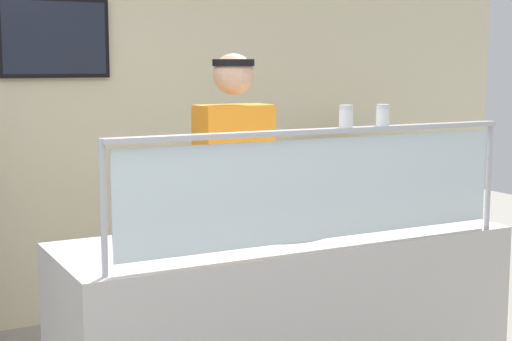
{
  "coord_description": "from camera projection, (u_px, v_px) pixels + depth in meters",
  "views": [
    {
      "loc": [
        -0.68,
        -2.56,
        1.7
      ],
      "look_at": [
        0.88,
        0.39,
        1.24
      ],
      "focal_mm": 54.14,
      "sensor_mm": 36.0,
      "label": 1
    }
  ],
  "objects": [
    {
      "name": "serving_counter",
      "position": [
        285.0,
        337.0,
        3.51
      ],
      "size": [
        2.03,
        0.7,
        0.95
      ],
      "primitive_type": "cube",
      "color": "#BCB7B2",
      "rests_on": "ground"
    },
    {
      "name": "worker_figure",
      "position": [
        235.0,
        200.0,
        3.99
      ],
      "size": [
        0.41,
        0.5,
        1.76
      ],
      "color": "#23232D",
      "rests_on": "ground"
    },
    {
      "name": "pepper_flake_shaker",
      "position": [
        383.0,
        117.0,
        3.25
      ],
      "size": [
        0.06,
        0.06,
        0.09
      ],
      "color": "white",
      "rests_on": "sneeze_guard"
    },
    {
      "name": "pizza_server",
      "position": [
        287.0,
        223.0,
        3.5
      ],
      "size": [
        0.14,
        0.29,
        0.01
      ],
      "primitive_type": "cube",
      "rotation": [
        0.0,
        0.0,
        0.24
      ],
      "color": "#ADAFB7",
      "rests_on": "pizza_tray"
    },
    {
      "name": "prep_shelf",
      "position": [
        365.0,
        241.0,
        5.7
      ],
      "size": [
        0.7,
        0.55,
        0.82
      ],
      "primitive_type": "cube",
      "color": "#B7BABF",
      "rests_on": "ground"
    },
    {
      "name": "pizza_tray",
      "position": [
        276.0,
        228.0,
        3.5
      ],
      "size": [
        0.5,
        0.5,
        0.04
      ],
      "color": "#9EA0A8",
      "rests_on": "serving_counter"
    },
    {
      "name": "pizza_box_stack",
      "position": [
        366.0,
        168.0,
        5.63
      ],
      "size": [
        0.44,
        0.43,
        0.27
      ],
      "color": "tan",
      "rests_on": "prep_shelf"
    },
    {
      "name": "parmesan_shaker",
      "position": [
        346.0,
        118.0,
        3.17
      ],
      "size": [
        0.06,
        0.06,
        0.09
      ],
      "color": "white",
      "rests_on": "sneeze_guard"
    },
    {
      "name": "shop_rear_unit",
      "position": [
        129.0,
        116.0,
        5.24
      ],
      "size": [
        6.43,
        0.13,
        2.7
      ],
      "color": "beige",
      "rests_on": "ground"
    },
    {
      "name": "sneeze_guard",
      "position": [
        322.0,
        174.0,
        3.14
      ],
      "size": [
        1.86,
        0.06,
        0.5
      ],
      "color": "#B2B5BC",
      "rests_on": "serving_counter"
    }
  ]
}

